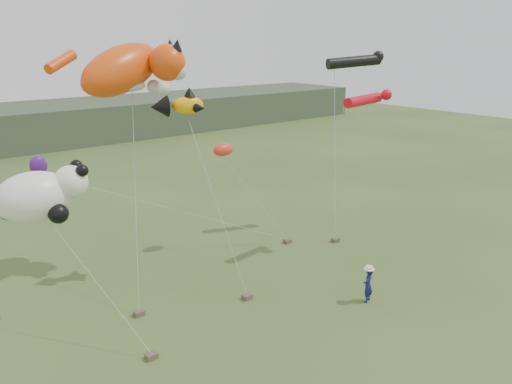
% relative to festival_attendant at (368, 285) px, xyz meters
% --- Properties ---
extents(ground, '(120.00, 120.00, 0.00)m').
position_rel_festival_attendant_xyz_m(ground, '(-2.35, 0.01, -0.78)').
color(ground, '#385123').
rests_on(ground, ground).
extents(festival_attendant, '(0.66, 0.55, 1.56)m').
position_rel_festival_attendant_xyz_m(festival_attendant, '(0.00, 0.00, 0.00)').
color(festival_attendant, '#171655').
rests_on(festival_attendant, ground).
extents(sandbag_anchors, '(13.39, 5.09, 0.20)m').
position_rel_festival_attendant_xyz_m(sandbag_anchors, '(-3.10, 4.60, -0.68)').
color(sandbag_anchors, brown).
rests_on(sandbag_anchors, ground).
extents(cat_kite, '(5.81, 3.40, 3.17)m').
position_rel_festival_attendant_xyz_m(cat_kite, '(-5.78, 9.19, 8.76)').
color(cat_kite, '#DC430B').
rests_on(cat_kite, ground).
extents(fish_kite, '(2.47, 1.64, 1.24)m').
position_rel_festival_attendant_xyz_m(fish_kite, '(-4.74, 7.13, 7.28)').
color(fish_kite, '#FAA706').
rests_on(fish_kite, ground).
extents(tube_kites, '(5.64, 4.42, 2.53)m').
position_rel_festival_attendant_xyz_m(tube_kites, '(5.65, 5.69, 8.26)').
color(tube_kites, black).
rests_on(tube_kites, ground).
extents(panda_kite, '(3.34, 2.16, 2.08)m').
position_rel_festival_attendant_xyz_m(panda_kite, '(-10.90, 6.67, 4.51)').
color(panda_kite, white).
rests_on(panda_kite, ground).
extents(misc_kites, '(8.94, 4.90, 1.29)m').
position_rel_festival_attendant_xyz_m(misc_kites, '(-4.98, 10.74, 4.38)').
color(misc_kites, red).
rests_on(misc_kites, ground).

